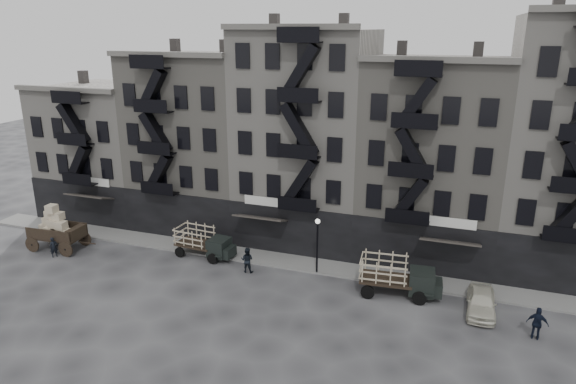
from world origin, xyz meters
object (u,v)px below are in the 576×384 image
(horse, at_px, (56,238))
(policeman, at_px, (537,323))
(stake_truck_east, at_px, (398,274))
(pedestrian_west, at_px, (54,247))
(stake_truck_west, at_px, (203,240))
(car_east, at_px, (481,302))
(wagon, at_px, (55,224))
(pedestrian_mid, at_px, (247,260))

(horse, relative_size, policeman, 0.85)
(stake_truck_east, bearing_deg, pedestrian_west, -178.87)
(stake_truck_east, distance_m, pedestrian_west, 26.31)
(horse, relative_size, stake_truck_west, 0.35)
(car_east, xyz_separation_m, policeman, (2.98, -2.06, 0.27))
(wagon, xyz_separation_m, pedestrian_mid, (16.22, 1.21, -1.18))
(horse, distance_m, stake_truck_east, 27.48)
(wagon, distance_m, stake_truck_east, 27.11)
(car_east, bearing_deg, stake_truck_east, 174.72)
(pedestrian_mid, distance_m, policeman, 19.27)
(horse, distance_m, car_east, 32.75)
(car_east, bearing_deg, wagon, -178.38)
(stake_truck_east, distance_m, policeman, 8.68)
(car_east, relative_size, pedestrian_west, 2.68)
(car_east, height_order, policeman, policeman)
(horse, distance_m, stake_truck_west, 12.54)
(stake_truck_west, height_order, pedestrian_west, stake_truck_west)
(wagon, distance_m, pedestrian_mid, 16.31)
(horse, relative_size, pedestrian_mid, 0.89)
(wagon, distance_m, car_east, 32.41)
(pedestrian_west, relative_size, policeman, 0.80)
(horse, bearing_deg, stake_truck_west, -91.29)
(wagon, xyz_separation_m, policeman, (35.34, -1.11, -1.14))
(horse, height_order, policeman, policeman)
(stake_truck_west, height_order, policeman, stake_truck_west)
(pedestrian_west, distance_m, pedestrian_mid, 15.53)
(stake_truck_east, distance_m, car_east, 5.38)
(pedestrian_mid, bearing_deg, horse, -1.38)
(horse, height_order, stake_truck_west, stake_truck_west)
(stake_truck_west, xyz_separation_m, car_east, (20.44, -1.64, -0.63))
(stake_truck_west, bearing_deg, stake_truck_east, 0.04)
(wagon, height_order, pedestrian_mid, wagon)
(car_east, bearing_deg, pedestrian_west, -175.85)
(horse, xyz_separation_m, wagon, (0.37, -0.23, 1.42))
(stake_truck_east, xyz_separation_m, pedestrian_west, (-26.16, -2.80, -0.72))
(policeman, bearing_deg, car_east, -25.35)
(horse, relative_size, pedestrian_west, 1.06)
(policeman, bearing_deg, horse, 7.13)
(car_east, distance_m, pedestrian_west, 31.54)
(pedestrian_mid, xyz_separation_m, policeman, (19.12, -2.33, 0.04))
(wagon, bearing_deg, car_east, -0.81)
(stake_truck_west, distance_m, pedestrian_west, 11.72)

